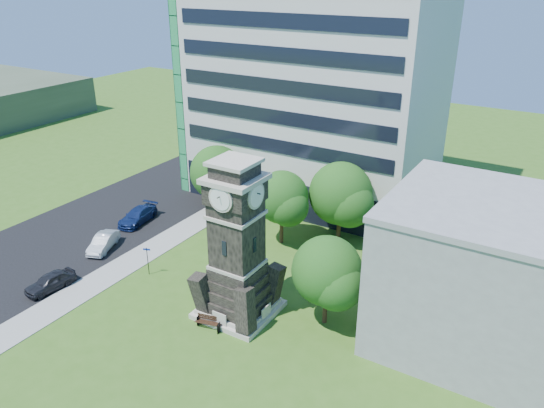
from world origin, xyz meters
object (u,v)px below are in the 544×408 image
Objects in this scene: car_street_south at (50,282)px; street_sign at (147,258)px; car_street_mid at (103,242)px; park_bench at (209,322)px; car_east_lot at (430,353)px; clock_tower at (237,251)px; car_street_north at (138,216)px.

car_street_south is 1.60× the size of street_sign.
park_bench is at bearing -37.73° from car_street_mid.
car_street_south is 7.89m from street_sign.
clock_tower is at bearing 93.40° from car_east_lot.
car_street_mid is 16.23m from park_bench.
car_street_north is 0.98× the size of car_east_lot.
car_street_north reaches higher than car_east_lot.
car_street_north is at bearing 157.34° from clock_tower.
car_street_mid is 6.01m from car_street_north.
car_street_mid is 0.83× the size of car_east_lot.
car_east_lot is 15.46m from park_bench.
car_street_south is 14.39m from park_bench.
street_sign is at bearing 146.26° from park_bench.
car_street_mid is at bearing 174.58° from clock_tower.
car_street_north reaches higher than park_bench.
street_sign is at bearing -49.31° from car_street_north.
clock_tower reaches higher than car_street_south.
street_sign reaches higher than car_street_north.
clock_tower is 2.97× the size of car_street_south.
car_east_lot is at bearing -18.27° from car_street_north.
street_sign is (6.71, -1.11, 0.90)m from car_street_mid.
car_street_north is 19.83m from park_bench.
car_street_south is 13.14m from car_street_north.
street_sign reaches higher than park_bench.
clock_tower is 5.54m from park_bench.
clock_tower is at bearing 61.52° from park_bench.
car_street_north is at bearing 75.61° from car_east_lot.
car_east_lot is 2.00× the size of street_sign.
car_east_lot is at bearing -17.61° from street_sign.
car_street_mid is 1.66× the size of street_sign.
park_bench is (-0.72, -2.77, -4.75)m from clock_tower.
car_street_south is at bearing -85.92° from car_street_north.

